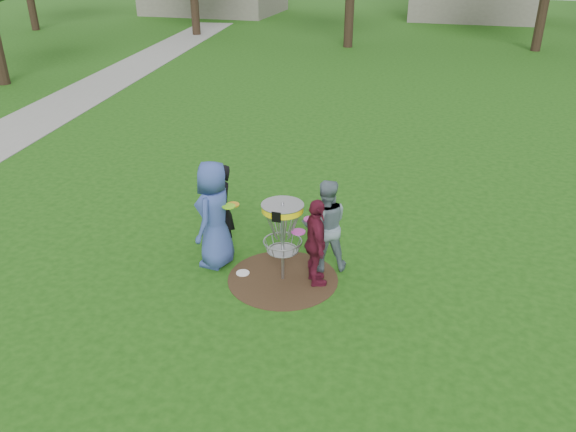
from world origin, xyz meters
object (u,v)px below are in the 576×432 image
(player_maroon, at_px, (316,243))
(disc_golf_basket, at_px, (283,223))
(player_blue, at_px, (214,215))
(player_grey, at_px, (325,225))
(player_black, at_px, (222,209))

(player_maroon, height_order, disc_golf_basket, player_maroon)
(player_maroon, bearing_deg, player_blue, 59.89)
(player_blue, distance_m, player_grey, 1.82)
(player_black, bearing_deg, player_maroon, 37.25)
(player_grey, xyz_separation_m, player_maroon, (-0.03, -0.51, -0.06))
(player_grey, relative_size, player_maroon, 1.08)
(player_blue, xyz_separation_m, player_grey, (1.78, 0.37, -0.13))
(player_black, relative_size, player_grey, 1.01)
(player_blue, distance_m, player_maroon, 1.76)
(player_black, height_order, player_maroon, player_black)
(player_blue, xyz_separation_m, disc_golf_basket, (1.22, -0.17, 0.10))
(player_grey, bearing_deg, disc_golf_basket, 23.30)
(player_grey, bearing_deg, player_blue, -9.18)
(player_black, bearing_deg, player_grey, 52.91)
(player_blue, bearing_deg, player_grey, 104.26)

